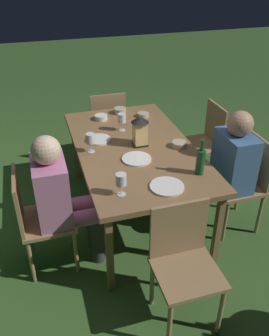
{
  "coord_description": "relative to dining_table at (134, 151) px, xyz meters",
  "views": [
    {
      "loc": [
        -2.67,
        0.8,
        2.25
      ],
      "look_at": [
        0.0,
        0.0,
        0.53
      ],
      "focal_mm": 38.59,
      "sensor_mm": 36.0,
      "label": 1
    }
  ],
  "objects": [
    {
      "name": "person_in_blue",
      "position": [
        -0.4,
        -0.7,
        -0.07
      ],
      "size": [
        0.38,
        0.47,
        1.15
      ],
      "color": "#426699",
      "rests_on": "ground"
    },
    {
      "name": "green_bottle_on_table",
      "position": [
        -0.57,
        -0.35,
        0.16
      ],
      "size": [
        0.07,
        0.07,
        0.29
      ],
      "color": "#195128",
      "rests_on": "dining_table"
    },
    {
      "name": "wine_glass_c",
      "position": [
        -0.67,
        0.3,
        0.17
      ],
      "size": [
        0.08,
        0.08,
        0.17
      ],
      "color": "silver",
      "rests_on": "dining_table"
    },
    {
      "name": "bowl_salad",
      "position": [
        -0.13,
        -0.37,
        0.08
      ],
      "size": [
        0.13,
        0.13,
        0.05
      ],
      "color": "#BCAD8E",
      "rests_on": "dining_table"
    },
    {
      "name": "chair_head_near",
      "position": [
        -1.14,
        0.0,
        -0.22
      ],
      "size": [
        0.4,
        0.42,
        0.87
      ],
      "color": "#9E7A51",
      "rests_on": "ground"
    },
    {
      "name": "chair_head_far",
      "position": [
        1.14,
        0.0,
        -0.22
      ],
      "size": [
        0.4,
        0.42,
        0.87
      ],
      "color": "#9E7A51",
      "rests_on": "ground"
    },
    {
      "name": "plate_a",
      "position": [
        -0.68,
        -0.04,
        0.06
      ],
      "size": [
        0.25,
        0.25,
        0.01
      ],
      "primitive_type": "cylinder",
      "color": "white",
      "rests_on": "dining_table"
    },
    {
      "name": "bowl_olives",
      "position": [
        0.59,
        -0.27,
        0.08
      ],
      "size": [
        0.11,
        0.11,
        0.04
      ],
      "color": "#BCAD8E",
      "rests_on": "dining_table"
    },
    {
      "name": "chair_side_left_b",
      "position": [
        0.4,
        -0.89,
        -0.22
      ],
      "size": [
        0.42,
        0.4,
        0.87
      ],
      "color": "#9E7A51",
      "rests_on": "ground"
    },
    {
      "name": "bowl_bread",
      "position": [
        0.74,
        -0.06,
        0.08
      ],
      "size": [
        0.13,
        0.13,
        0.06
      ],
      "color": "#BCAD8E",
      "rests_on": "dining_table"
    },
    {
      "name": "lantern_centerpiece",
      "position": [
        0.01,
        -0.05,
        0.2
      ],
      "size": [
        0.15,
        0.15,
        0.27
      ],
      "color": "black",
      "rests_on": "dining_table"
    },
    {
      "name": "plate_c",
      "position": [
        0.2,
        0.28,
        0.06
      ],
      "size": [
        0.22,
        0.22,
        0.01
      ],
      "primitive_type": "cylinder",
      "color": "white",
      "rests_on": "dining_table"
    },
    {
      "name": "dining_table",
      "position": [
        0.0,
        0.0,
        0.0
      ],
      "size": [
        1.77,
        1.0,
        0.76
      ],
      "color": "olive",
      "rests_on": "ground"
    },
    {
      "name": "chair_side_left_a",
      "position": [
        -0.4,
        -0.89,
        -0.22
      ],
      "size": [
        0.42,
        0.4,
        0.87
      ],
      "color": "#9E7A51",
      "rests_on": "ground"
    },
    {
      "name": "plate_b",
      "position": [
        -0.23,
        0.05,
        0.06
      ],
      "size": [
        0.24,
        0.24,
        0.01
      ],
      "primitive_type": "cylinder",
      "color": "white",
      "rests_on": "dining_table"
    },
    {
      "name": "person_in_pink",
      "position": [
        -0.4,
        0.7,
        -0.07
      ],
      "size": [
        0.38,
        0.47,
        1.15
      ],
      "color": "#C675A3",
      "rests_on": "ground"
    },
    {
      "name": "ground_plane",
      "position": [
        0.0,
        0.0,
        -0.7
      ],
      "size": [
        16.0,
        16.0,
        0.0
      ],
      "primitive_type": "plane",
      "color": "#385B28"
    },
    {
      "name": "bowl_dip",
      "position": [
        0.64,
        0.16,
        0.08
      ],
      "size": [
        0.13,
        0.13,
        0.05
      ],
      "color": "silver",
      "rests_on": "dining_table"
    },
    {
      "name": "chair_side_right_a",
      "position": [
        -0.4,
        0.89,
        -0.22
      ],
      "size": [
        0.42,
        0.4,
        0.87
      ],
      "color": "#9E7A51",
      "rests_on": "ground"
    },
    {
      "name": "wine_glass_a",
      "position": [
        0.34,
        0.02,
        0.17
      ],
      "size": [
        0.08,
        0.08,
        0.17
      ],
      "color": "silver",
      "rests_on": "dining_table"
    },
    {
      "name": "wine_glass_b",
      "position": [
        0.01,
        0.38,
        0.17
      ],
      "size": [
        0.08,
        0.08,
        0.17
      ],
      "color": "silver",
      "rests_on": "dining_table"
    }
  ]
}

